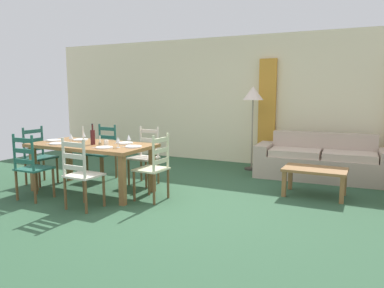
# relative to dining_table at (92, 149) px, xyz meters

# --- Properties ---
(ground_plane) EXTENTS (9.60, 9.60, 0.02)m
(ground_plane) POSITION_rel_dining_table_xyz_m (1.21, 0.00, -0.67)
(ground_plane) COLOR #2F5438
(wall_far) EXTENTS (9.60, 0.16, 2.70)m
(wall_far) POSITION_rel_dining_table_xyz_m (1.21, 3.30, 0.69)
(wall_far) COLOR beige
(wall_far) RESTS_ON ground_plane
(curtain_panel_left) EXTENTS (0.35, 0.08, 2.20)m
(curtain_panel_left) POSITION_rel_dining_table_xyz_m (1.90, 3.16, 0.44)
(curtain_panel_left) COLOR gold
(curtain_panel_left) RESTS_ON ground_plane
(dining_table) EXTENTS (1.90, 0.96, 0.75)m
(dining_table) POSITION_rel_dining_table_xyz_m (0.00, 0.00, 0.00)
(dining_table) COLOR olive
(dining_table) RESTS_ON ground_plane
(dining_chair_near_left) EXTENTS (0.42, 0.40, 0.96)m
(dining_chair_near_left) POSITION_rel_dining_table_xyz_m (-0.48, -0.74, -0.19)
(dining_chair_near_left) COLOR #225C4C
(dining_chair_near_left) RESTS_ON ground_plane
(dining_chair_near_right) EXTENTS (0.43, 0.41, 0.96)m
(dining_chair_near_right) POSITION_rel_dining_table_xyz_m (0.46, -0.75, -0.19)
(dining_chair_near_right) COLOR beige
(dining_chair_near_right) RESTS_ON ground_plane
(dining_chair_far_left) EXTENTS (0.44, 0.42, 0.96)m
(dining_chair_far_left) POSITION_rel_dining_table_xyz_m (-0.41, 0.77, -0.19)
(dining_chair_far_left) COLOR #215C51
(dining_chair_far_left) RESTS_ON ground_plane
(dining_chair_far_right) EXTENTS (0.45, 0.43, 0.96)m
(dining_chair_far_right) POSITION_rel_dining_table_xyz_m (0.48, 0.76, -0.19)
(dining_chair_far_right) COLOR beige
(dining_chair_far_right) RESTS_ON ground_plane
(dining_chair_head_west) EXTENTS (0.43, 0.44, 0.96)m
(dining_chair_head_west) POSITION_rel_dining_table_xyz_m (-1.14, -0.01, -0.19)
(dining_chair_head_west) COLOR #24594D
(dining_chair_head_west) RESTS_ON ground_plane
(dining_chair_head_east) EXTENTS (0.42, 0.44, 0.96)m
(dining_chair_head_east) POSITION_rel_dining_table_xyz_m (1.11, 0.02, -0.19)
(dining_chair_head_east) COLOR beige
(dining_chair_head_east) RESTS_ON ground_plane
(dinner_plate_near_left) EXTENTS (0.24, 0.24, 0.02)m
(dinner_plate_near_left) POSITION_rel_dining_table_xyz_m (-0.45, -0.25, 0.10)
(dinner_plate_near_left) COLOR white
(dinner_plate_near_left) RESTS_ON dining_table
(fork_near_left) EXTENTS (0.02, 0.17, 0.01)m
(fork_near_left) POSITION_rel_dining_table_xyz_m (-0.60, -0.25, 0.09)
(fork_near_left) COLOR silver
(fork_near_left) RESTS_ON dining_table
(dinner_plate_near_right) EXTENTS (0.24, 0.24, 0.02)m
(dinner_plate_near_right) POSITION_rel_dining_table_xyz_m (0.45, -0.25, 0.10)
(dinner_plate_near_right) COLOR white
(dinner_plate_near_right) RESTS_ON dining_table
(fork_near_right) EXTENTS (0.03, 0.17, 0.01)m
(fork_near_right) POSITION_rel_dining_table_xyz_m (0.30, -0.25, 0.09)
(fork_near_right) COLOR silver
(fork_near_right) RESTS_ON dining_table
(dinner_plate_far_left) EXTENTS (0.24, 0.24, 0.02)m
(dinner_plate_far_left) POSITION_rel_dining_table_xyz_m (-0.45, 0.25, 0.10)
(dinner_plate_far_left) COLOR white
(dinner_plate_far_left) RESTS_ON dining_table
(fork_far_left) EXTENTS (0.03, 0.17, 0.01)m
(fork_far_left) POSITION_rel_dining_table_xyz_m (-0.60, 0.25, 0.09)
(fork_far_left) COLOR silver
(fork_far_left) RESTS_ON dining_table
(dinner_plate_far_right) EXTENTS (0.24, 0.24, 0.02)m
(dinner_plate_far_right) POSITION_rel_dining_table_xyz_m (0.45, 0.25, 0.10)
(dinner_plate_far_right) COLOR white
(dinner_plate_far_right) RESTS_ON dining_table
(fork_far_right) EXTENTS (0.02, 0.17, 0.01)m
(fork_far_right) POSITION_rel_dining_table_xyz_m (0.30, 0.25, 0.09)
(fork_far_right) COLOR silver
(fork_far_right) RESTS_ON dining_table
(dinner_plate_head_west) EXTENTS (0.24, 0.24, 0.02)m
(dinner_plate_head_west) POSITION_rel_dining_table_xyz_m (-0.78, 0.00, 0.10)
(dinner_plate_head_west) COLOR white
(dinner_plate_head_west) RESTS_ON dining_table
(fork_head_west) EXTENTS (0.03, 0.17, 0.01)m
(fork_head_west) POSITION_rel_dining_table_xyz_m (-0.93, 0.00, 0.09)
(fork_head_west) COLOR silver
(fork_head_west) RESTS_ON dining_table
(dinner_plate_head_east) EXTENTS (0.24, 0.24, 0.02)m
(dinner_plate_head_east) POSITION_rel_dining_table_xyz_m (0.78, 0.00, 0.10)
(dinner_plate_head_east) COLOR white
(dinner_plate_head_east) RESTS_ON dining_table
(fork_head_east) EXTENTS (0.03, 0.17, 0.01)m
(fork_head_east) POSITION_rel_dining_table_xyz_m (0.63, 0.00, 0.09)
(fork_head_east) COLOR silver
(fork_head_east) RESTS_ON dining_table
(wine_bottle) EXTENTS (0.07, 0.07, 0.32)m
(wine_bottle) POSITION_rel_dining_table_xyz_m (0.07, -0.05, 0.20)
(wine_bottle) COLOR #471919
(wine_bottle) RESTS_ON dining_table
(wine_glass_near_left) EXTENTS (0.06, 0.06, 0.16)m
(wine_glass_near_left) POSITION_rel_dining_table_xyz_m (-0.30, -0.12, 0.20)
(wine_glass_near_left) COLOR white
(wine_glass_near_left) RESTS_ON dining_table
(wine_glass_near_right) EXTENTS (0.06, 0.06, 0.16)m
(wine_glass_near_right) POSITION_rel_dining_table_xyz_m (0.60, -0.13, 0.20)
(wine_glass_near_right) COLOR white
(wine_glass_near_right) RESTS_ON dining_table
(wine_glass_far_left) EXTENTS (0.06, 0.06, 0.16)m
(wine_glass_far_left) POSITION_rel_dining_table_xyz_m (-0.29, 0.15, 0.20)
(wine_glass_far_left) COLOR white
(wine_glass_far_left) RESTS_ON dining_table
(wine_glass_far_right) EXTENTS (0.06, 0.06, 0.16)m
(wine_glass_far_right) POSITION_rel_dining_table_xyz_m (0.60, 0.14, 0.20)
(wine_glass_far_right) COLOR white
(wine_glass_far_right) RESTS_ON dining_table
(coffee_cup_primary) EXTENTS (0.07, 0.07, 0.09)m
(coffee_cup_primary) POSITION_rel_dining_table_xyz_m (0.35, -0.08, 0.13)
(coffee_cup_primary) COLOR beige
(coffee_cup_primary) RESTS_ON dining_table
(candle_tall) EXTENTS (0.05, 0.05, 0.26)m
(candle_tall) POSITION_rel_dining_table_xyz_m (-0.18, 0.02, 0.16)
(candle_tall) COLOR #998C66
(candle_tall) RESTS_ON dining_table
(candle_short) EXTENTS (0.05, 0.05, 0.14)m
(candle_short) POSITION_rel_dining_table_xyz_m (0.20, -0.04, 0.12)
(candle_short) COLOR #998C66
(candle_short) RESTS_ON dining_table
(couch) EXTENTS (2.32, 0.92, 0.80)m
(couch) POSITION_rel_dining_table_xyz_m (3.10, 2.46, -0.37)
(couch) COLOR #B6A18E
(couch) RESTS_ON ground_plane
(coffee_table) EXTENTS (0.90, 0.56, 0.42)m
(coffee_table) POSITION_rel_dining_table_xyz_m (3.14, 1.25, -0.31)
(coffee_table) COLOR olive
(coffee_table) RESTS_ON ground_plane
(standing_lamp) EXTENTS (0.40, 0.40, 1.64)m
(standing_lamp) POSITION_rel_dining_table_xyz_m (1.75, 2.65, 0.75)
(standing_lamp) COLOR #332D28
(standing_lamp) RESTS_ON ground_plane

